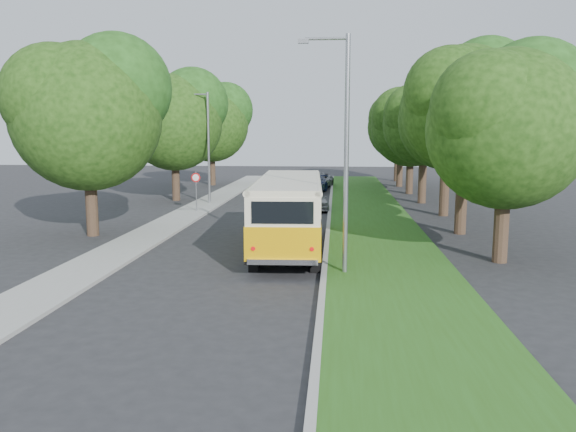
# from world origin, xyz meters

# --- Properties ---
(ground) EXTENTS (120.00, 120.00, 0.00)m
(ground) POSITION_xyz_m (0.00, 0.00, 0.00)
(ground) COLOR #252527
(ground) RESTS_ON ground
(curb) EXTENTS (0.20, 70.00, 0.15)m
(curb) POSITION_xyz_m (3.60, 5.00, 0.07)
(curb) COLOR gray
(curb) RESTS_ON ground
(grass_verge) EXTENTS (4.50, 70.00, 0.13)m
(grass_verge) POSITION_xyz_m (5.95, 5.00, 0.07)
(grass_verge) COLOR #295516
(grass_verge) RESTS_ON ground
(sidewalk) EXTENTS (2.20, 70.00, 0.12)m
(sidewalk) POSITION_xyz_m (-4.80, 5.00, 0.06)
(sidewalk) COLOR gray
(sidewalk) RESTS_ON ground
(treeline) EXTENTS (24.27, 41.91, 9.46)m
(treeline) POSITION_xyz_m (3.15, 17.99, 5.93)
(treeline) COLOR #332319
(treeline) RESTS_ON ground
(lamppost_near) EXTENTS (1.71, 0.16, 8.00)m
(lamppost_near) POSITION_xyz_m (4.21, -2.50, 4.37)
(lamppost_near) COLOR gray
(lamppost_near) RESTS_ON ground
(lamppost_far) EXTENTS (1.71, 0.16, 7.50)m
(lamppost_far) POSITION_xyz_m (-4.70, 16.00, 4.12)
(lamppost_far) COLOR gray
(lamppost_far) RESTS_ON ground
(warning_sign) EXTENTS (0.56, 0.10, 2.50)m
(warning_sign) POSITION_xyz_m (-4.50, 11.98, 1.71)
(warning_sign) COLOR gray
(warning_sign) RESTS_ON ground
(vintage_bus) EXTENTS (3.06, 10.33, 3.04)m
(vintage_bus) POSITION_xyz_m (2.04, 1.64, 1.52)
(vintage_bus) COLOR #EAA807
(vintage_bus) RESTS_ON ground
(car_silver) EXTENTS (2.30, 4.11, 1.32)m
(car_silver) POSITION_xyz_m (2.52, 13.92, 0.66)
(car_silver) COLOR #A1A1A6
(car_silver) RESTS_ON ground
(car_white) EXTENTS (1.48, 4.09, 1.34)m
(car_white) POSITION_xyz_m (1.56, 14.39, 0.67)
(car_white) COLOR silver
(car_white) RESTS_ON ground
(car_blue) EXTENTS (2.52, 4.81, 1.33)m
(car_blue) POSITION_xyz_m (2.13, 24.02, 0.67)
(car_blue) COLOR #12214F
(car_blue) RESTS_ON ground
(car_grey) EXTENTS (3.04, 5.18, 1.35)m
(car_grey) POSITION_xyz_m (2.29, 27.86, 0.68)
(car_grey) COLOR slate
(car_grey) RESTS_ON ground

